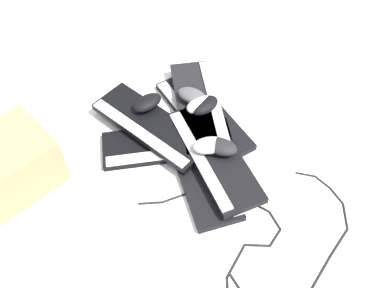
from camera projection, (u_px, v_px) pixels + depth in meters
The scene contains 18 objects.
ground_plane at pixel (196, 145), 1.47m from camera, with size 3.20×3.20×0.00m, color white.
keyboard_0 at pixel (201, 167), 1.40m from camera, with size 0.46×0.27×0.03m.
keyboard_1 at pixel (203, 115), 1.54m from camera, with size 0.44×0.16×0.03m.
keyboard_2 at pixel (168, 144), 1.46m from camera, with size 0.32×0.46×0.03m.
keyboard_3 at pixel (150, 125), 1.47m from camera, with size 0.46×0.27×0.03m.
keyboard_4 at pixel (214, 155), 1.39m from camera, with size 0.46×0.22×0.03m.
keyboard_5 at pixel (199, 105), 1.53m from camera, with size 0.46×0.32×0.03m.
mouse_0 at pixel (221, 146), 1.37m from camera, with size 0.11×0.07×0.04m, color black.
mouse_1 at pixel (186, 83), 1.64m from camera, with size 0.11×0.07×0.04m, color black.
mouse_2 at pixel (208, 146), 1.37m from camera, with size 0.11×0.07×0.04m, color #B7B7BC.
mouse_3 at pixel (190, 81), 1.64m from camera, with size 0.11×0.07×0.04m, color silver.
mouse_4 at pixel (201, 105), 1.48m from camera, with size 0.11×0.07×0.04m, color silver.
mouse_5 at pixel (147, 102), 1.49m from camera, with size 0.11×0.07×0.04m, color black.
mouse_6 at pixel (192, 96), 1.51m from camera, with size 0.11×0.07×0.04m, color #4C4C51.
mouse_7 at pixel (205, 105), 1.48m from camera, with size 0.11×0.07×0.04m, color black.
cable_0 at pixel (309, 245), 1.24m from camera, with size 0.33×0.45×0.01m.
cable_1 at pixel (225, 237), 1.26m from camera, with size 0.47×0.39×0.01m.
cardboard_box at pixel (8, 166), 1.31m from camera, with size 0.28×0.22×0.18m, color tan.
Camera 1 is at (0.75, -0.51, 1.16)m, focal length 40.00 mm.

